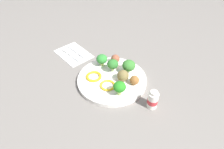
{
  "coord_description": "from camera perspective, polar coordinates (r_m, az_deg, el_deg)",
  "views": [
    {
      "loc": [
        0.46,
        -0.37,
        0.56
      ],
      "look_at": [
        0.0,
        0.0,
        0.04
      ],
      "focal_mm": 31.98,
      "sensor_mm": 36.0,
      "label": 1
    }
  ],
  "objects": [
    {
      "name": "yogurt_bottle",
      "position": [
        0.72,
        11.57,
        -7.13
      ],
      "size": [
        0.04,
        0.04,
        0.07
      ],
      "color": "white",
      "rests_on": "ground_plane"
    },
    {
      "name": "meatball_mid_right",
      "position": [
        0.78,
        3.14,
        -0.34
      ],
      "size": [
        0.05,
        0.05,
        0.05
      ],
      "primitive_type": "sphere",
      "color": "brown",
      "rests_on": "plate"
    },
    {
      "name": "meatball_front_left",
      "position": [
        0.87,
        0.95,
        4.5
      ],
      "size": [
        0.04,
        0.04,
        0.04
      ],
      "primitive_type": "sphere",
      "color": "brown",
      "rests_on": "plate"
    },
    {
      "name": "meatball_front_right",
      "position": [
        0.78,
        6.44,
        -1.63
      ],
      "size": [
        0.04,
        0.04,
        0.04
      ],
      "primitive_type": "sphere",
      "color": "brown",
      "rests_on": "plate"
    },
    {
      "name": "broccoli_floret_front_right",
      "position": [
        0.72,
        2.16,
        -3.63
      ],
      "size": [
        0.05,
        0.05,
        0.06
      ],
      "color": "#A3BE67",
      "rests_on": "plate"
    },
    {
      "name": "plate",
      "position": [
        0.81,
        -0.0,
        -1.48
      ],
      "size": [
        0.28,
        0.28,
        0.02
      ],
      "primitive_type": "cylinder",
      "color": "white",
      "rests_on": "ground_plane"
    },
    {
      "name": "broccoli_floret_front_left",
      "position": [
        0.85,
        -2.91,
        4.41
      ],
      "size": [
        0.05,
        0.05,
        0.05
      ],
      "color": "#A7BF66",
      "rests_on": "plate"
    },
    {
      "name": "pepper_ring_back_right",
      "position": [
        0.81,
        -5.22,
        -0.54
      ],
      "size": [
        0.08,
        0.08,
        0.01
      ],
      "primitive_type": "torus",
      "rotation": [
        0.0,
        0.0,
        4.29
      ],
      "color": "yellow",
      "rests_on": "plate"
    },
    {
      "name": "broccoli_floret_mid_left",
      "position": [
        0.82,
        0.22,
        2.95
      ],
      "size": [
        0.05,
        0.05,
        0.05
      ],
      "color": "#A8C582",
      "rests_on": "plate"
    },
    {
      "name": "fork",
      "position": [
        0.98,
        -9.79,
        6.36
      ],
      "size": [
        0.12,
        0.03,
        0.01
      ],
      "color": "silver",
      "rests_on": "napkin"
    },
    {
      "name": "broccoli_floret_back_right",
      "position": [
        0.82,
        4.84,
        2.58
      ],
      "size": [
        0.05,
        0.05,
        0.06
      ],
      "color": "#ADBF7E",
      "rests_on": "plate"
    },
    {
      "name": "knife",
      "position": [
        0.96,
        -11.57,
        5.52
      ],
      "size": [
        0.15,
        0.03,
        0.01
      ],
      "color": "white",
      "rests_on": "napkin"
    },
    {
      "name": "pepper_ring_mid_right",
      "position": [
        0.77,
        -1.25,
        -3.09
      ],
      "size": [
        0.08,
        0.08,
        0.01
      ],
      "primitive_type": "torus",
      "rotation": [
        0.0,
        0.0,
        4.32
      ],
      "color": "yellow",
      "rests_on": "plate"
    },
    {
      "name": "napkin",
      "position": [
        0.98,
        -10.91,
        5.88
      ],
      "size": [
        0.18,
        0.13,
        0.01
      ],
      "primitive_type": "cube",
      "rotation": [
        0.0,
        0.0,
        0.05
      ],
      "color": "white",
      "rests_on": "ground_plane"
    },
    {
      "name": "ground_plane",
      "position": [
        0.82,
        -0.0,
        -1.89
      ],
      "size": [
        4.0,
        4.0,
        0.0
      ],
      "primitive_type": "plane",
      "color": "slate"
    }
  ]
}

